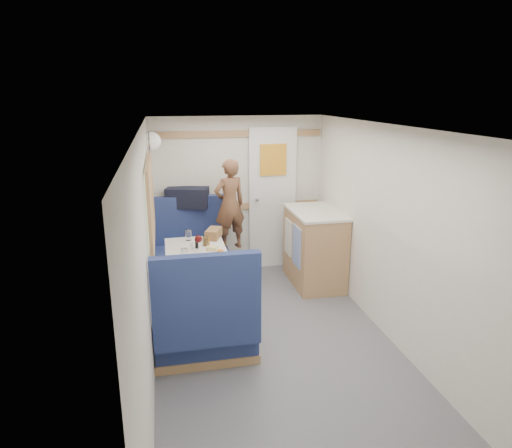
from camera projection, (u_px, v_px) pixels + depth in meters
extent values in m
plane|color=#515156|center=(281.00, 358.00, 4.06)|extent=(4.50, 4.50, 0.00)
plane|color=silver|center=(285.00, 129.00, 3.50)|extent=(4.50, 4.50, 0.00)
cube|color=silver|center=(238.00, 195.00, 5.90)|extent=(2.20, 0.02, 2.00)
cube|color=silver|center=(147.00, 261.00, 3.57)|extent=(0.02, 4.50, 2.00)
cube|color=silver|center=(404.00, 243.00, 3.99)|extent=(0.02, 4.50, 2.00)
cube|color=#AC7D4D|center=(238.00, 206.00, 5.92)|extent=(2.15, 0.02, 0.08)
cube|color=#AC7D4D|center=(238.00, 134.00, 5.66)|extent=(2.15, 0.02, 0.08)
cube|color=#A8B69A|center=(150.00, 202.00, 4.44)|extent=(0.04, 1.30, 0.72)
cube|color=white|center=(272.00, 199.00, 5.98)|extent=(0.62, 0.04, 1.86)
cube|color=orange|center=(273.00, 160.00, 5.80)|extent=(0.34, 0.03, 0.40)
cylinder|color=silver|center=(257.00, 199.00, 5.88)|extent=(0.04, 0.10, 0.04)
cube|color=white|center=(196.00, 252.00, 4.68)|extent=(0.62, 0.92, 0.04)
cylinder|color=silver|center=(197.00, 283.00, 4.77)|extent=(0.08, 0.08, 0.66)
cylinder|color=silver|center=(198.00, 312.00, 4.87)|extent=(0.36, 0.36, 0.03)
cube|color=navy|center=(192.00, 267.00, 5.56)|extent=(0.88, 0.50, 0.45)
cube|color=navy|center=(189.00, 227.00, 5.71)|extent=(0.88, 0.10, 0.80)
cube|color=#AC7D4D|center=(193.00, 281.00, 5.61)|extent=(0.90, 0.52, 0.08)
cube|color=navy|center=(205.00, 332.00, 4.06)|extent=(0.88, 0.50, 0.45)
cube|color=navy|center=(207.00, 301.00, 3.68)|extent=(0.88, 0.10, 0.80)
cube|color=#AC7D4D|center=(206.00, 350.00, 4.11)|extent=(0.90, 0.52, 0.08)
cube|color=#AC7D4D|center=(189.00, 209.00, 5.68)|extent=(0.90, 0.14, 0.04)
sphere|color=white|center=(152.00, 141.00, 5.11)|extent=(0.20, 0.20, 0.20)
cube|color=#AC7D4D|center=(314.00, 248.00, 5.55)|extent=(0.54, 0.90, 0.90)
cube|color=silver|center=(316.00, 212.00, 5.43)|extent=(0.56, 0.92, 0.03)
cube|color=#5972B2|center=(297.00, 247.00, 5.30)|extent=(0.01, 0.30, 0.48)
cube|color=silver|center=(288.00, 237.00, 5.64)|extent=(0.01, 0.28, 0.44)
imported|color=brown|center=(230.00, 205.00, 5.41)|extent=(0.46, 0.37, 1.09)
cube|color=black|center=(187.00, 198.00, 5.64)|extent=(0.56, 0.37, 0.25)
cube|color=silver|center=(205.00, 255.00, 4.51)|extent=(0.31, 0.36, 0.02)
sphere|color=orange|center=(220.00, 253.00, 4.42)|extent=(0.08, 0.08, 0.08)
cube|color=#ECCF88|center=(212.00, 248.00, 4.61)|extent=(0.12, 0.10, 0.04)
cylinder|color=white|center=(199.00, 251.00, 4.63)|extent=(0.06, 0.06, 0.01)
cylinder|color=white|center=(199.00, 246.00, 4.62)|extent=(0.01, 0.01, 0.10)
sphere|color=#410707|center=(198.00, 239.00, 4.60)|extent=(0.08, 0.08, 0.08)
cylinder|color=white|center=(184.00, 254.00, 4.37)|extent=(0.07, 0.07, 0.12)
cylinder|color=silver|center=(188.00, 235.00, 4.97)|extent=(0.07, 0.07, 0.11)
cylinder|color=white|center=(206.00, 241.00, 4.80)|extent=(0.06, 0.06, 0.10)
cylinder|color=#945C15|center=(207.00, 241.00, 4.82)|extent=(0.06, 0.06, 0.09)
cylinder|color=black|center=(197.00, 244.00, 4.70)|extent=(0.04, 0.04, 0.10)
cylinder|color=white|center=(192.00, 245.00, 4.68)|extent=(0.03, 0.03, 0.08)
cube|color=olive|center=(214.00, 233.00, 5.05)|extent=(0.22, 0.28, 0.10)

